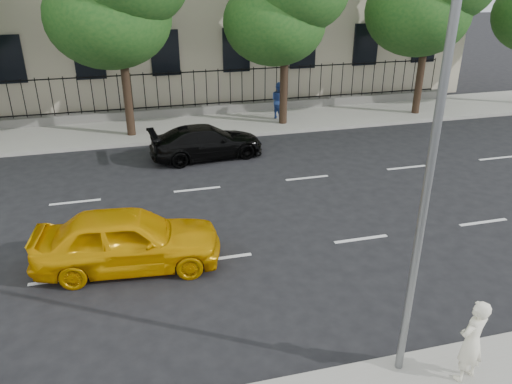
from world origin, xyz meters
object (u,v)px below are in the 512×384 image
(street_light, at_px, (420,101))
(woman_near, at_px, (472,341))
(yellow_taxi, at_px, (128,239))
(black_sedan, at_px, (207,142))

(street_light, distance_m, woman_near, 4.40)
(street_light, distance_m, yellow_taxi, 7.92)
(yellow_taxi, xyz_separation_m, black_sedan, (3.19, 7.25, -0.14))
(yellow_taxi, bearing_deg, woman_near, -127.74)
(street_light, xyz_separation_m, black_sedan, (-1.65, 11.76, -4.50))
(black_sedan, height_order, woman_near, woman_near)
(yellow_taxi, bearing_deg, black_sedan, -17.97)
(black_sedan, distance_m, woman_near, 13.11)
(street_light, relative_size, black_sedan, 1.81)
(yellow_taxi, distance_m, woman_near, 8.10)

